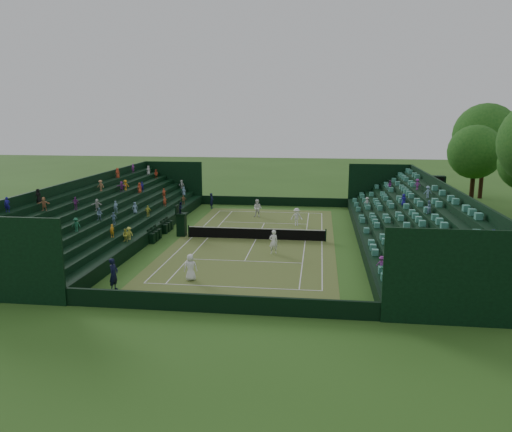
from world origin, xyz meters
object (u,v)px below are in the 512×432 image
Objects in this scene: player_near_west at (191,267)px; player_far_east at (297,217)px; umpire_chair at (181,221)px; player_far_west at (258,208)px; tennis_net at (256,233)px; player_near_east at (273,242)px.

player_far_east is (5.86, 16.70, -0.02)m from player_near_west.
umpire_chair is 1.77× the size of player_far_east.
player_far_east is at bearing -26.65° from player_far_west.
umpire_chair is 1.73× the size of player_near_west.
tennis_net is 6.54m from player_far_east.
player_far_west is (5.50, 8.79, -0.35)m from umpire_chair.
player_near_east reaches higher than player_far_east.
umpire_chair is at bearing -85.11° from player_near_west.
player_near_west is 20.25m from player_far_west.
player_near_west is at bearing -104.05° from tennis_net.
player_near_west is at bearing 36.12° from player_near_east.
player_far_west is (-1.02, 9.21, 0.39)m from tennis_net.
player_far_east reaches higher than tennis_net.
umpire_chair is (-6.52, 0.42, 0.74)m from tennis_net.
umpire_chair is 1.61× the size of player_near_east.
player_near_west is (-2.74, -10.96, 0.33)m from tennis_net.
player_near_east is at bearing -66.09° from tennis_net.
player_near_east is at bearing -64.50° from player_far_west.
player_near_west is at bearing -81.49° from player_far_west.
tennis_net is at bearing -122.04° from player_far_east.
umpire_chair is 12.00m from player_near_west.
player_near_west is (3.78, -11.38, -0.41)m from umpire_chair.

